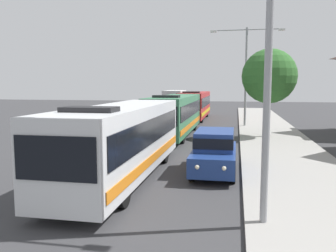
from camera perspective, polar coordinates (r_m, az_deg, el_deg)
The scene contains 8 objects.
bus_lead at distance 14.87m, azimuth -7.20°, elevation -1.96°, with size 2.58×11.40×3.21m.
bus_second_in_line at distance 27.25m, azimuth 1.19°, elevation 2.01°, with size 2.58×11.99×3.21m.
bus_middle at distance 40.25m, azimuth 4.38°, elevation 3.51°, with size 2.58×11.58×3.21m.
white_suv at distance 15.81m, azimuth 7.52°, elevation -3.86°, with size 1.86×4.77×1.90m.
box_truck_oncoming at distance 45.40m, azimuth 0.91°, elevation 3.90°, with size 2.35×7.14×3.15m.
streetlamp_near at distance 9.85m, azimuth 16.02°, elevation 14.59°, with size 5.20×0.28×8.55m.
streetlamp_mid at distance 33.31m, azimuth 12.48°, elevation 9.40°, with size 6.55×0.28×8.87m.
roadside_tree at distance 26.58m, azimuth 16.02°, elevation 7.71°, with size 3.90×3.90×6.32m.
Camera 1 is at (3.30, -3.73, 3.92)m, focal length 37.82 mm.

